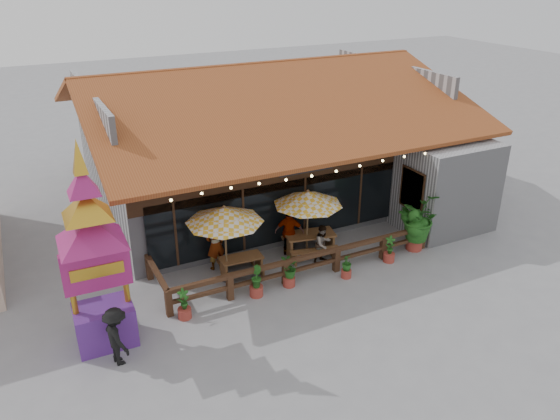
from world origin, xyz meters
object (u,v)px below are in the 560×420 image
picnic_table_left (241,263)px  tropical_plant (417,218)px  picnic_table_right (310,240)px  umbrella_right (308,198)px  pedestrian (117,336)px  thai_sign_tower (91,235)px  umbrella_left (224,215)px

picnic_table_left → tropical_plant: 6.73m
tropical_plant → picnic_table_right: bearing=159.5°
umbrella_right → picnic_table_right: bearing=21.4°
umbrella_right → pedestrian: (-7.40, -2.89, -1.47)m
picnic_table_right → pedestrian: 8.11m
thai_sign_tower → pedestrian: thai_sign_tower is taller
umbrella_left → picnic_table_left: (0.56, 0.04, -1.95)m
picnic_table_right → pedestrian: bearing=-158.7°
umbrella_left → picnic_table_right: umbrella_left is taller
umbrella_right → picnic_table_left: (-2.67, -0.15, -1.85)m
picnic_table_right → thai_sign_tower: 8.42m
tropical_plant → picnic_table_left: bearing=169.8°
picnic_table_left → thai_sign_tower: size_ratio=0.24×
picnic_table_right → thai_sign_tower: size_ratio=0.32×
umbrella_left → picnic_table_left: umbrella_left is taller
picnic_table_left → picnic_table_right: bearing=4.3°
umbrella_right → tropical_plant: size_ratio=1.19×
umbrella_left → thai_sign_tower: bearing=-159.1°
umbrella_right → picnic_table_left: size_ratio=1.74×
picnic_table_left → picnic_table_right: (2.82, 0.21, 0.12)m
picnic_table_right → tropical_plant: size_ratio=0.94×
pedestrian → umbrella_right: bearing=-81.9°
picnic_table_right → tropical_plant: (3.75, -1.40, 0.69)m
picnic_table_right → pedestrian: size_ratio=1.23×
umbrella_right → tropical_plant: 4.26m
umbrella_left → picnic_table_left: size_ratio=2.24×
umbrella_left → tropical_plant: (7.13, -1.15, -1.14)m
umbrella_left → umbrella_right: umbrella_left is taller
picnic_table_right → tropical_plant: tropical_plant is taller
umbrella_left → picnic_table_right: size_ratio=1.63×
umbrella_right → thai_sign_tower: (-7.54, -1.85, 1.11)m
umbrella_right → thai_sign_tower: size_ratio=0.41×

